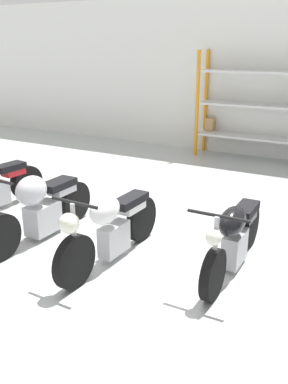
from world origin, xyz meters
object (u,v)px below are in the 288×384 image
Objects in this scene: shelving_rack at (282,110)px; motorcycle_black at (234,236)px; motorcycle_silver at (39,208)px; motorcycle_white at (110,227)px.

shelving_rack is 5.27m from motorcycle_black.
motorcycle_silver is 1.04× the size of motorcycle_black.
motorcycle_silver reaches higher than motorcycle_black.
motorcycle_silver is at bearing -81.19° from motorcycle_black.
motorcycle_white is 1.02× the size of motorcycle_black.
motorcycle_black is at bearing 113.71° from motorcycle_white.
motorcycle_white is at bearing 85.56° from motorcycle_silver.
shelving_rack is at bearing 174.82° from motorcycle_white.
shelving_rack is 5.98m from motorcycle_silver.
shelving_rack reaches higher than motorcycle_silver.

